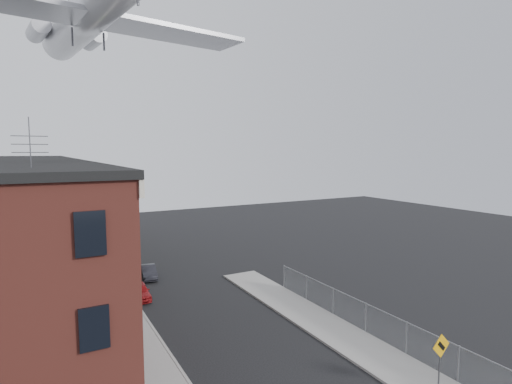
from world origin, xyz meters
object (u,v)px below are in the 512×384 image
Objects in this scene: car_near at (139,291)px; utility_pole at (107,238)px; street_tree at (95,230)px; airplane at (89,13)px; warning_sign at (440,354)px; car_far at (106,247)px; car_mid at (149,272)px.

utility_pole is at bearing 164.16° from car_near.
utility_pole is 10.00m from street_tree.
utility_pole is at bearing -82.89° from airplane.
car_near is at bearing -54.32° from airplane.
street_tree is 11.10m from car_near.
utility_pole is at bearing 120.48° from warning_sign.
car_far is at bearing 71.43° from street_tree.
utility_pole reaches higher than car_near.
car_mid is 11.22m from car_far.
car_far is at bearing 105.17° from warning_sign.
utility_pole reaches higher than street_tree.
street_tree is 0.20× the size of airplane.
utility_pole is at bearing -91.89° from street_tree.
car_near is at bearing -89.26° from car_far.
airplane reaches higher than car_mid.
utility_pole is 2.21× the size of car_far.
airplane is at bearing -156.29° from car_mid.
warning_sign is 35.18m from car_far.
utility_pole is 16.51m from airplane.
airplane is (-11.52, 21.59, 19.10)m from warning_sign.
car_far is (1.67, 4.98, -2.86)m from street_tree.
street_tree is 5.98m from car_far.
airplane is at bearing 118.08° from warning_sign.
warning_sign reaches higher than car_mid.
street_tree is at bearing 84.98° from airplane.
utility_pole is 0.35× the size of airplane.
car_near is 1.01× the size of car_mid.
warning_sign is 0.83× the size of car_near.
utility_pole is at bearing -128.17° from car_mid.
car_mid is at bearing 17.13° from airplane.
car_far is (-9.20, 33.93, -1.29)m from warning_sign.
utility_pole is 1.73× the size of street_tree.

